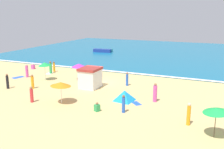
# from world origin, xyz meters

# --- Properties ---
(ground_plane) EXTENTS (60.00, 60.00, 0.00)m
(ground_plane) POSITION_xyz_m (0.00, 0.00, 0.00)
(ground_plane) COLOR #D8B775
(ocean_water) EXTENTS (60.00, 44.00, 0.10)m
(ocean_water) POSITION_xyz_m (0.00, 28.00, 0.05)
(ocean_water) COLOR #146B93
(ocean_water) RESTS_ON ground_plane
(wave_breaker_foam) EXTENTS (57.00, 0.70, 0.01)m
(wave_breaker_foam) POSITION_xyz_m (0.00, 6.30, 0.10)
(wave_breaker_foam) COLOR white
(wave_breaker_foam) RESTS_ON ocean_water
(lifeguard_cabana) EXTENTS (2.13, 2.53, 2.37)m
(lifeguard_cabana) POSITION_xyz_m (-0.12, -2.30, 1.21)
(lifeguard_cabana) COLOR white
(lifeguard_cabana) RESTS_ON ground_plane
(beach_umbrella_0) EXTENTS (2.68, 2.67, 2.17)m
(beach_umbrella_0) POSITION_xyz_m (-0.07, -8.17, 1.92)
(beach_umbrella_0) COLOR silver
(beach_umbrella_0) RESTS_ON ground_plane
(beach_umbrella_1) EXTENTS (2.33, 2.34, 2.21)m
(beach_umbrella_1) POSITION_xyz_m (-3.16, 0.18, 1.94)
(beach_umbrella_1) COLOR silver
(beach_umbrella_1) RESTS_ON ground_plane
(beach_umbrella_2) EXTENTS (2.44, 2.43, 2.27)m
(beach_umbrella_2) POSITION_xyz_m (13.74, -9.66, 2.01)
(beach_umbrella_2) COLOR #4C3823
(beach_umbrella_2) RESTS_ON ground_plane
(beach_umbrella_3) EXTENTS (2.11, 2.12, 2.37)m
(beach_umbrella_3) POSITION_xyz_m (-7.07, -1.69, 2.12)
(beach_umbrella_3) COLOR silver
(beach_umbrella_3) RESTS_ON ground_plane
(beach_tent) EXTENTS (2.54, 2.56, 1.04)m
(beach_tent) POSITION_xyz_m (5.16, -4.94, 0.52)
(beach_tent) COLOR #1999D8
(beach_tent) RESTS_ON ground_plane
(beachgoer_0) EXTENTS (0.35, 0.35, 1.64)m
(beachgoer_0) POSITION_xyz_m (3.47, 0.23, 0.80)
(beachgoer_0) COLOR blue
(beachgoer_0) RESTS_ON ground_plane
(beachgoer_1) EXTENTS (0.37, 0.37, 1.65)m
(beachgoer_1) POSITION_xyz_m (-6.02, -5.32, 0.79)
(beachgoer_1) COLOR orange
(beachgoer_1) RESTS_ON ground_plane
(beachgoer_2) EXTENTS (0.37, 0.37, 1.82)m
(beachgoer_2) POSITION_xyz_m (11.78, -8.28, 0.90)
(beachgoer_2) COLOR orange
(beachgoer_2) RESTS_ON ground_plane
(beachgoer_3) EXTENTS (0.41, 0.41, 1.59)m
(beachgoer_3) POSITION_xyz_m (-2.89, -9.07, 0.77)
(beachgoer_3) COLOR red
(beachgoer_3) RESTS_ON ground_plane
(beachgoer_4) EXTENTS (0.54, 0.54, 1.77)m
(beachgoer_4) POSITION_xyz_m (-8.82, 1.74, 0.83)
(beachgoer_4) COLOR green
(beachgoer_4) RESTS_ON ground_plane
(beachgoer_5) EXTENTS (0.46, 0.46, 1.82)m
(beachgoer_5) POSITION_xyz_m (-10.35, -1.38, 0.85)
(beachgoer_5) COLOR #D84CA5
(beachgoer_5) RESTS_ON ground_plane
(beachgoer_6) EXTENTS (0.56, 0.56, 0.84)m
(beachgoer_6) POSITION_xyz_m (3.99, -8.59, 0.35)
(beachgoer_6) COLOR green
(beachgoer_6) RESTS_ON ground_plane
(beachgoer_7) EXTENTS (0.39, 0.39, 1.87)m
(beachgoer_7) POSITION_xyz_m (8.00, -4.02, 0.88)
(beachgoer_7) COLOR #D84CA5
(beachgoer_7) RESTS_ON ground_plane
(beachgoer_8) EXTENTS (0.40, 0.40, 1.61)m
(beachgoer_8) POSITION_xyz_m (6.24, -7.93, 0.79)
(beachgoer_8) COLOR blue
(beachgoer_8) RESTS_ON ground_plane
(beachgoer_9) EXTENTS (0.42, 0.42, 1.54)m
(beachgoer_9) POSITION_xyz_m (-9.00, 2.79, 0.74)
(beachgoer_9) COLOR orange
(beachgoer_9) RESTS_ON ground_plane
(beachgoer_10) EXTENTS (0.34, 0.34, 1.74)m
(beachgoer_10) POSITION_xyz_m (-8.61, -6.52, 0.84)
(beachgoer_10) COLOR black
(beachgoer_10) RESTS_ON ground_plane
(beachgoer_11) EXTENTS (0.48, 0.48, 0.83)m
(beachgoer_11) POSITION_xyz_m (-13.18, 3.08, 0.34)
(beachgoer_11) COLOR #D84CA5
(beachgoer_11) RESTS_ON ground_plane
(beach_towel_0) EXTENTS (1.12, 1.72, 0.01)m
(beach_towel_0) POSITION_xyz_m (-9.04, 1.79, 0.01)
(beach_towel_0) COLOR white
(beach_towel_0) RESTS_ON ground_plane
(beach_towel_1) EXTENTS (1.30, 1.76, 0.01)m
(beach_towel_1) POSITION_xyz_m (-11.40, -2.02, 0.01)
(beach_towel_1) COLOR blue
(beach_towel_1) RESTS_ON ground_plane
(beach_towel_2) EXTENTS (1.29, 1.28, 0.01)m
(beach_towel_2) POSITION_xyz_m (6.53, -5.26, 0.01)
(beach_towel_2) COLOR blue
(beach_towel_2) RESTS_ON ground_plane
(small_boat_0) EXTENTS (4.01, 1.84, 0.68)m
(small_boat_0) POSITION_xyz_m (-10.86, 22.68, 0.44)
(small_boat_0) COLOR navy
(small_boat_0) RESTS_ON ocean_water
(small_boat_1) EXTENTS (2.71, 1.63, 0.61)m
(small_boat_1) POSITION_xyz_m (-10.26, 23.65, 0.40)
(small_boat_1) COLOR teal
(small_boat_1) RESTS_ON ocean_water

